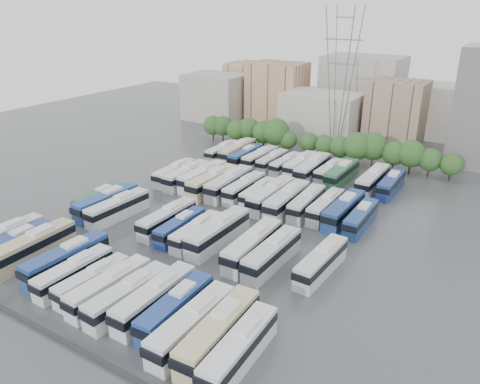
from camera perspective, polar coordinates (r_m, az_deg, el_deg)
The scene contains 53 objects.
ground at distance 78.90m, azimuth -3.35°, elevation -3.84°, with size 220.00×220.00×0.00m, color #424447.
parapet at distance 59.17m, azimuth -22.81°, elevation -15.32°, with size 56.00×0.50×0.50m, color #2D2D30.
tree_line at distance 112.17m, azimuth 9.04°, elevation 6.26°, with size 64.24×7.88×8.42m.
city_buildings at distance 140.87m, azimuth 11.35°, elevation 10.86°, with size 102.00×35.00×20.00m.
electricity_pylon at distance 115.63m, azimuth 12.15°, elevation 13.82°, with size 9.00×6.91×33.83m.
bus_r0_s0 at distance 78.80m, azimuth -26.68°, elevation -4.90°, with size 2.87×12.11×3.78m.
bus_r0_s1 at distance 75.69m, azimuth -25.84°, elevation -5.82°, with size 2.78×12.29×3.85m.
bus_r0_s2 at distance 73.52m, azimuth -23.96°, elevation -6.12°, with size 3.41×13.69×4.27m.
bus_r0_s4 at distance 68.70m, azimuth -20.41°, elevation -7.68°, with size 3.33×13.02×4.05m.
bus_r0_s5 at distance 65.68m, azimuth -19.59°, elevation -9.22°, with size 2.65×11.58×3.63m.
bus_r0_s6 at distance 63.39m, azimuth -17.54°, elevation -10.26°, with size 2.86×10.98×3.42m.
bus_r0_s7 at distance 61.17m, azimuth -15.64°, elevation -11.08°, with size 3.12×12.27×3.82m.
bus_r0_s8 at distance 59.01m, azimuth -13.46°, elevation -12.17°, with size 3.20×12.38×3.85m.
bus_r0_s9 at distance 57.79m, azimuth -10.34°, elevation -12.60°, with size 2.92×12.82×4.01m.
bus_r0_s10 at distance 55.98m, azimuth -7.83°, elevation -13.81°, with size 3.21×12.34×3.84m.
bus_r0_s11 at distance 53.14m, azimuth -5.82°, elevation -15.74°, with size 3.02×13.22×4.14m.
bus_r0_s12 at distance 51.89m, azimuth -2.58°, elevation -16.64°, with size 3.62×13.65×4.24m.
bus_r0_s13 at distance 50.08m, azimuth -0.06°, elevation -18.53°, with size 3.28×12.66×3.94m.
bus_r1_s0 at distance 88.22m, azimuth -16.79°, elevation -0.71°, with size 2.82×10.90×3.39m.
bus_r1_s1 at distance 85.12m, azimuth -15.98°, elevation -1.21°, with size 3.25×13.10×4.09m.
bus_r1_s2 at distance 82.58m, azimuth -14.68°, elevation -1.86°, with size 3.25×12.67×3.95m.
bus_r1_s5 at distance 77.04m, azimuth -8.85°, elevation -3.20°, with size 2.70×12.24×3.84m.
bus_r1_s6 at distance 74.43m, azimuth -7.31°, elevation -4.22°, with size 2.84×11.09×3.45m.
bus_r1_s7 at distance 72.58m, azimuth -5.34°, elevation -4.83°, with size 2.74×11.24×3.51m.
bus_r1_s8 at distance 71.40m, azimuth -2.68°, elevation -4.90°, with size 3.14×13.66×4.28m.
bus_r1_s10 at distance 67.72m, azimuth 1.54°, elevation -6.52°, with size 3.27×13.46×4.20m.
bus_r1_s11 at distance 65.99m, azimuth 3.94°, elevation -7.49°, with size 2.97×12.85×4.02m.
bus_r1_s13 at distance 65.05m, azimuth 9.86°, elevation -8.38°, with size 3.13×12.19×3.79m.
bus_r2_s1 at distance 97.50m, azimuth -7.97°, elevation 2.36°, with size 3.19×12.05×3.75m.
bus_r2_s2 at distance 95.33m, azimuth -6.55°, elevation 2.04°, with size 3.00×12.72×3.97m.
bus_r2_s3 at distance 94.16m, azimuth -4.58°, elevation 1.90°, with size 3.00×13.19×4.13m.
bus_r2_s4 at distance 91.14m, azimuth -3.37°, elevation 1.29°, with size 3.22×13.72×4.29m.
bus_r2_s5 at distance 90.09m, azimuth -1.35°, elevation 1.07°, with size 3.44×13.78×4.30m.
bus_r2_s6 at distance 88.57m, azimuth 0.50°, elevation 0.51°, with size 2.74×12.03×3.77m.
bus_r2_s7 at distance 86.89m, azimuth 2.23°, elevation -0.06°, with size 2.73×11.01×3.43m.
bus_r2_s8 at distance 84.73m, azimuth 3.81°, elevation -0.41°, with size 3.00×13.47×4.22m.
bus_r2_s9 at distance 82.89m, azimuth 5.71°, elevation -1.00°, with size 3.22×13.58×4.24m.
bus_r2_s10 at distance 82.84m, azimuth 8.10°, elevation -1.30°, with size 3.20×12.25×3.81m.
bus_r2_s11 at distance 82.01m, azimuth 10.40°, elevation -1.74°, with size 2.60×11.80×3.70m.
bus_r2_s12 at distance 80.83m, azimuth 12.53°, elevation -2.13°, with size 3.13×13.16×4.11m.
bus_r2_s13 at distance 79.11m, azimuth 14.51°, elevation -3.06°, with size 2.64×11.59×3.63m.
bus_r3_s1 at distance 110.94m, azimuth -2.16°, elevation 4.99°, with size 2.66×11.57×3.62m.
bus_r3_s2 at distance 109.88m, azimuth -0.28°, elevation 5.00°, with size 3.45×13.53×4.21m.
bus_r3_s3 at distance 107.22m, azimuth 0.69°, elevation 4.42°, with size 2.64×11.92×3.74m.
bus_r3_s4 at distance 106.03m, azimuth 2.45°, elevation 4.20°, with size 3.06×12.01×3.74m.
bus_r3_s5 at distance 104.50m, azimuth 3.94°, elevation 3.82°, with size 2.46×11.12×3.48m.
bus_r3_s6 at distance 102.98m, azimuth 5.60°, elevation 3.46°, with size 2.87×10.97×3.41m.
bus_r3_s7 at distance 102.10m, azimuth 7.36°, elevation 3.34°, with size 2.69×12.23×3.83m.
bus_r3_s8 at distance 99.62m, azimuth 8.81°, elevation 2.91°, with size 3.30×13.70×4.28m.
bus_r3_s9 at distance 99.73m, azimuth 10.79°, elevation 2.53°, with size 2.70×10.95×3.41m.
bus_r3_s10 at distance 97.86m, azimuth 12.30°, elevation 2.22°, with size 3.03×12.95×4.05m.
bus_r3_s12 at distance 95.67m, azimuth 15.87°, elevation 1.43°, with size 3.08×13.24×4.14m.
bus_r3_s13 at distance 95.11m, azimuth 17.93°, elevation 0.94°, with size 2.69×11.96×3.75m.
Camera 1 is at (41.46, -57.51, 34.63)m, focal length 35.00 mm.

